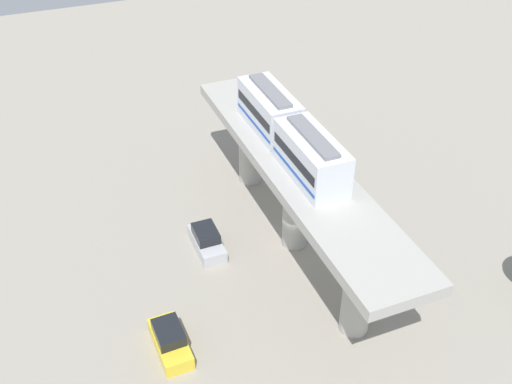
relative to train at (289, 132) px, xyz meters
name	(u,v)px	position (x,y,z in m)	size (l,w,h in m)	color
ground_plane	(294,243)	(0.00, -1.57, -8.92)	(120.00, 120.00, 0.00)	gray
viaduct	(297,183)	(0.00, -1.57, -3.33)	(5.20, 28.00, 7.38)	#A8A59E
train	(289,132)	(0.00, 0.00, 0.00)	(2.64, 13.55, 3.24)	silver
parked_car_silver	(207,241)	(-6.35, 0.32, -8.17)	(1.82, 4.21, 1.76)	#B2B5BA
parked_car_yellow	(170,341)	(-11.47, -7.85, -8.17)	(1.91, 4.24, 1.76)	yellow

